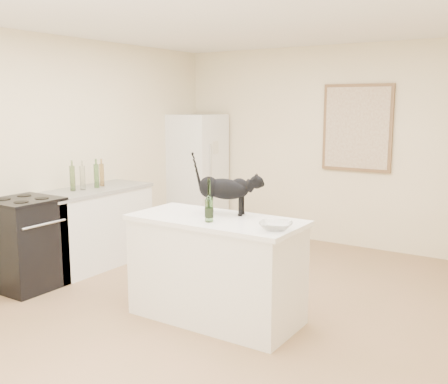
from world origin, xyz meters
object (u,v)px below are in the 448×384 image
Objects in this scene: fridge at (197,173)px; wine_bottle at (209,202)px; black_cat at (225,192)px; glass_bowl at (276,226)px; stove at (26,245)px.

fridge is 3.42m from wine_bottle.
wine_bottle is (0.06, -0.33, -0.04)m from black_cat.
glass_bowl is at bearing -44.83° from fridge.
glass_bowl is (2.68, -2.66, 0.08)m from fridge.
stove is 2.19m from wine_bottle.
stove is 2.20m from black_cat.
fridge reaches higher than glass_bowl.
stove is at bearing -173.32° from wine_bottle.
wine_bottle is at bearing -176.00° from glass_bowl.
wine_bottle reaches higher than stove.
fridge is 5.20× the size of wine_bottle.
wine_bottle is 1.28× the size of glass_bowl.
black_cat reaches higher than wine_bottle.
wine_bottle is at bearing -96.52° from black_cat.
fridge reaches higher than wine_bottle.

